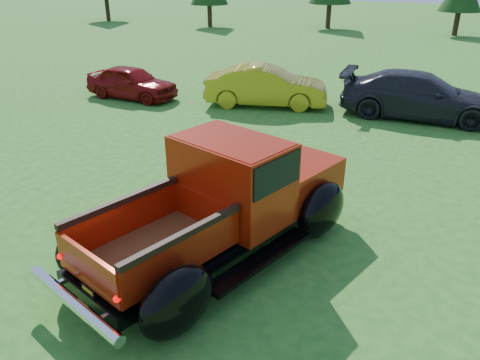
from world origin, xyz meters
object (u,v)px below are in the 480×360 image
Objects in this scene: show_car_yellow at (266,86)px; pickup_truck at (232,197)px; show_car_grey at (420,96)px; show_car_red at (132,82)px.

pickup_truck is at bearing -178.02° from show_car_yellow.
pickup_truck is 9.67m from show_car_grey.
pickup_truck reaches higher than show_car_grey.
show_car_yellow reaches higher than show_car_red.
show_car_grey is at bearing -97.25° from show_car_yellow.
show_car_yellow is 5.08m from show_car_grey.
pickup_truck is 10.77m from show_car_red.
show_car_red is 0.83× the size of show_car_yellow.
pickup_truck is 1.15× the size of show_car_grey.
show_car_yellow is at bearing -75.33° from show_car_red.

